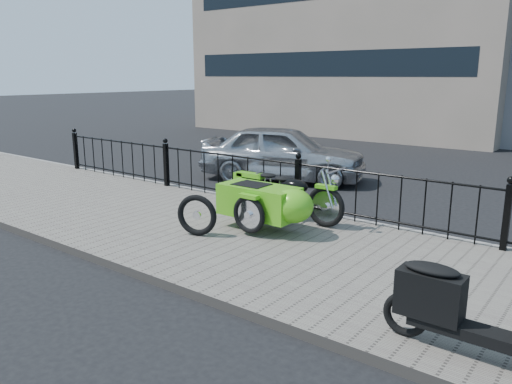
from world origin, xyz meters
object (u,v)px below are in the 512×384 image
Objects in this scene: motorcycle_sidecar at (273,201)px; scooter at (459,308)px; spare_tire at (197,215)px; sedan_car at (283,153)px.

scooter reaches higher than motorcycle_sidecar.
motorcycle_sidecar is at bearing 53.64° from spare_tire.
scooter is 0.40× the size of sedan_car.
scooter is 8.22m from sedan_car.
spare_tire is (-4.20, 1.01, -0.10)m from scooter.
sedan_car reaches higher than motorcycle_sidecar.
sedan_car is at bearing 109.10° from spare_tire.
sedan_car reaches higher than spare_tire.
sedan_car is (-5.85, 5.77, 0.14)m from scooter.
motorcycle_sidecar is at bearing 149.88° from scooter.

